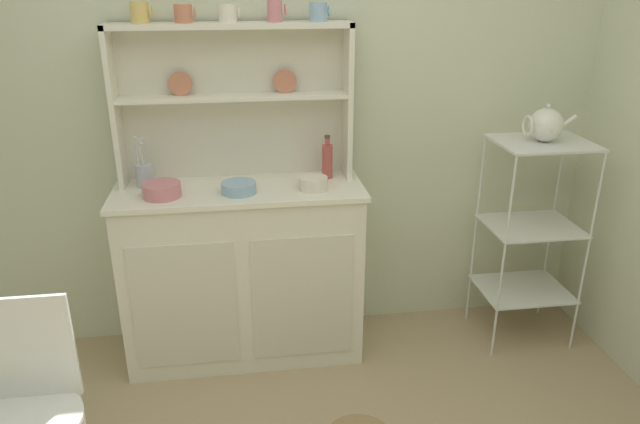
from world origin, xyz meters
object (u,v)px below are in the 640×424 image
object	(u,v)px
bowl_mixing_large	(162,190)
utensil_jar	(145,175)
wire_chair	(28,395)
porcelain_teapot	(546,125)
hutch_shelf_unit	(234,90)
jam_bottle	(327,160)
cup_gold_0	(140,12)
bakers_rack	(532,220)
hutch_cabinet	(243,271)

from	to	relation	value
bowl_mixing_large	utensil_jar	xyz separation A→B (m)	(-0.09, 0.15, 0.03)
wire_chair	porcelain_teapot	world-z (taller)	porcelain_teapot
hutch_shelf_unit	jam_bottle	size ratio (longest dim) A/B	5.14
bowl_mixing_large	jam_bottle	distance (m)	0.79
jam_bottle	porcelain_teapot	distance (m)	1.06
hutch_shelf_unit	cup_gold_0	distance (m)	0.52
bakers_rack	porcelain_teapot	world-z (taller)	porcelain_teapot
bakers_rack	utensil_jar	xyz separation A→B (m)	(-1.90, 0.13, 0.29)
hutch_shelf_unit	jam_bottle	distance (m)	0.55
hutch_cabinet	jam_bottle	distance (m)	0.69
hutch_shelf_unit	wire_chair	xyz separation A→B (m)	(-0.74, -1.08, -0.81)
hutch_shelf_unit	porcelain_teapot	bearing A→B (deg)	-8.54
hutch_shelf_unit	bowl_mixing_large	xyz separation A→B (m)	(-0.34, -0.24, -0.39)
hutch_cabinet	cup_gold_0	xyz separation A→B (m)	(-0.38, 0.12, 1.22)
jam_bottle	utensil_jar	xyz separation A→B (m)	(-0.87, -0.01, -0.03)
bowl_mixing_large	bakers_rack	bearing A→B (deg)	0.58
hutch_shelf_unit	bakers_rack	world-z (taller)	hutch_shelf_unit
wire_chair	porcelain_teapot	size ratio (longest dim) A/B	3.37
cup_gold_0	porcelain_teapot	xyz separation A→B (m)	(1.85, -0.18, -0.52)
bakers_rack	hutch_cabinet	bearing A→B (deg)	177.85
hutch_cabinet	jam_bottle	world-z (taller)	jam_bottle
bowl_mixing_large	jam_bottle	xyz separation A→B (m)	(0.78, 0.16, 0.06)
hutch_cabinet	hutch_shelf_unit	bearing A→B (deg)	90.00
wire_chair	porcelain_teapot	xyz separation A→B (m)	(2.20, 0.85, 0.65)
wire_chair	cup_gold_0	distance (m)	1.59
hutch_shelf_unit	utensil_jar	world-z (taller)	hutch_shelf_unit
wire_chair	cup_gold_0	world-z (taller)	cup_gold_0
bakers_rack	wire_chair	bearing A→B (deg)	-158.82
bakers_rack	jam_bottle	distance (m)	1.09
cup_gold_0	wire_chair	bearing A→B (deg)	-108.97
hutch_shelf_unit	jam_bottle	world-z (taller)	hutch_shelf_unit
bakers_rack	cup_gold_0	world-z (taller)	cup_gold_0
hutch_cabinet	wire_chair	bearing A→B (deg)	-129.02
hutch_shelf_unit	cup_gold_0	xyz separation A→B (m)	(-0.38, -0.04, 0.35)
porcelain_teapot	hutch_cabinet	bearing A→B (deg)	177.85
wire_chair	bowl_mixing_large	size ratio (longest dim) A/B	4.97
hutch_shelf_unit	bakers_rack	bearing A→B (deg)	-8.53
hutch_shelf_unit	jam_bottle	xyz separation A→B (m)	(0.43, -0.08, -0.34)
cup_gold_0	hutch_cabinet	bearing A→B (deg)	-17.74
hutch_shelf_unit	cup_gold_0	bearing A→B (deg)	-173.58
cup_gold_0	bowl_mixing_large	world-z (taller)	cup_gold_0
porcelain_teapot	cup_gold_0	bearing A→B (deg)	174.52
hutch_cabinet	porcelain_teapot	world-z (taller)	porcelain_teapot
bowl_mixing_large	porcelain_teapot	world-z (taller)	porcelain_teapot
cup_gold_0	porcelain_teapot	bearing A→B (deg)	-5.48
bakers_rack	cup_gold_0	xyz separation A→B (m)	(-1.85, 0.18, 1.01)
porcelain_teapot	jam_bottle	bearing A→B (deg)	172.21
cup_gold_0	utensil_jar	bearing A→B (deg)	-139.53
wire_chair	utensil_jar	xyz separation A→B (m)	(0.30, 0.99, 0.44)
jam_bottle	porcelain_teapot	size ratio (longest dim) A/B	0.85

